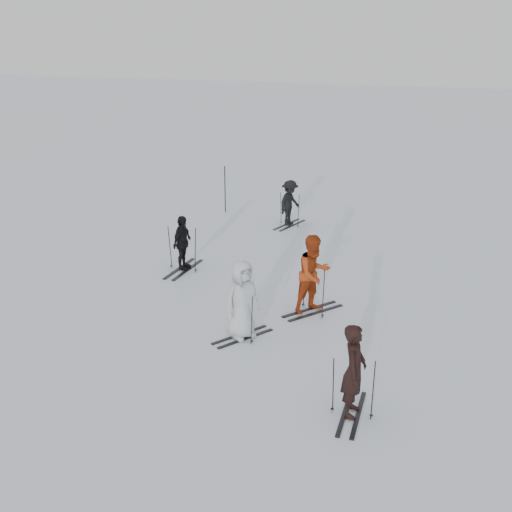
# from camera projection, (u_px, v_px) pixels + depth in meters

# --- Properties ---
(ground) EXTENTS (120.00, 120.00, 0.00)m
(ground) POSITION_uv_depth(u_px,v_px,m) (243.00, 307.00, 15.79)
(ground) COLOR silver
(ground) RESTS_ON ground
(skier_near_dark) EXTENTS (0.43, 0.64, 1.74)m
(skier_near_dark) POSITION_uv_depth(u_px,v_px,m) (354.00, 372.00, 11.19)
(skier_near_dark) COLOR black
(skier_near_dark) RESTS_ON ground
(skier_red) EXTENTS (1.14, 1.18, 1.92)m
(skier_red) POSITION_uv_depth(u_px,v_px,m) (314.00, 275.00, 15.23)
(skier_red) COLOR #A03512
(skier_red) RESTS_ON ground
(skier_grey) EXTENTS (0.96, 1.04, 1.79)m
(skier_grey) POSITION_uv_depth(u_px,v_px,m) (242.00, 300.00, 13.99)
(skier_grey) COLOR #B9C0C3
(skier_grey) RESTS_ON ground
(skier_uphill_left) EXTENTS (0.44, 0.93, 1.55)m
(skier_uphill_left) POSITION_uv_depth(u_px,v_px,m) (182.00, 244.00, 17.92)
(skier_uphill_left) COLOR black
(skier_uphill_left) RESTS_ON ground
(skier_uphill_far) EXTENTS (0.85, 1.13, 1.55)m
(skier_uphill_far) POSITION_uv_depth(u_px,v_px,m) (290.00, 203.00, 21.89)
(skier_uphill_far) COLOR black
(skier_uphill_far) RESTS_ON ground
(skis_near_dark) EXTENTS (1.60, 0.87, 1.15)m
(skis_near_dark) POSITION_uv_depth(u_px,v_px,m) (353.00, 386.00, 11.29)
(skis_near_dark) COLOR black
(skis_near_dark) RESTS_ON ground
(skis_red) EXTENTS (1.88, 1.74, 1.23)m
(skis_red) POSITION_uv_depth(u_px,v_px,m) (313.00, 288.00, 15.35)
(skis_red) COLOR black
(skis_red) RESTS_ON ground
(skis_grey) EXTENTS (1.73, 1.54, 1.12)m
(skis_grey) POSITION_uv_depth(u_px,v_px,m) (242.00, 314.00, 14.10)
(skis_grey) COLOR black
(skis_grey) RESTS_ON ground
(skis_uphill_left) EXTENTS (1.85, 1.06, 1.31)m
(skis_uphill_left) POSITION_uv_depth(u_px,v_px,m) (183.00, 248.00, 17.96)
(skis_uphill_left) COLOR black
(skis_uphill_left) RESTS_ON ground
(skis_uphill_far) EXTENTS (1.79, 1.30, 1.17)m
(skis_uphill_far) POSITION_uv_depth(u_px,v_px,m) (290.00, 209.00, 21.95)
(skis_uphill_far) COLOR black
(skis_uphill_far) RESTS_ON ground
(piste_marker) EXTENTS (0.05, 0.05, 1.71)m
(piste_marker) POSITION_uv_depth(u_px,v_px,m) (225.00, 189.00, 23.45)
(piste_marker) COLOR black
(piste_marker) RESTS_ON ground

